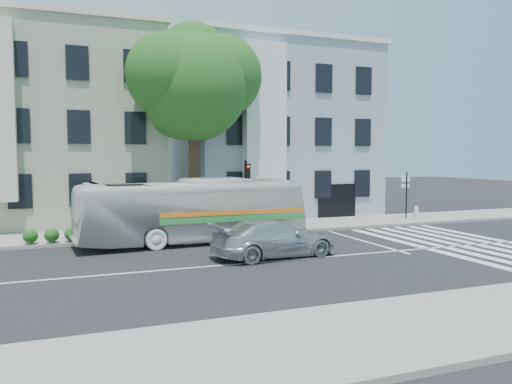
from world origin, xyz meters
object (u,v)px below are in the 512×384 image
bus (194,211)px  sedan (274,239)px  fire_hydrant (416,212)px  traffic_signal (246,187)px

bus → sedan: size_ratio=2.10×
bus → fire_hydrant: size_ratio=13.09×
traffic_signal → fire_hydrant: size_ratio=4.66×
fire_hydrant → sedan: bearing=-151.4°
sedan → fire_hydrant: size_ratio=6.25×
sedan → fire_hydrant: sedan is taller
sedan → fire_hydrant: 13.74m
bus → fire_hydrant: 14.40m
traffic_signal → fire_hydrant: 11.50m
sedan → fire_hydrant: bearing=-67.1°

